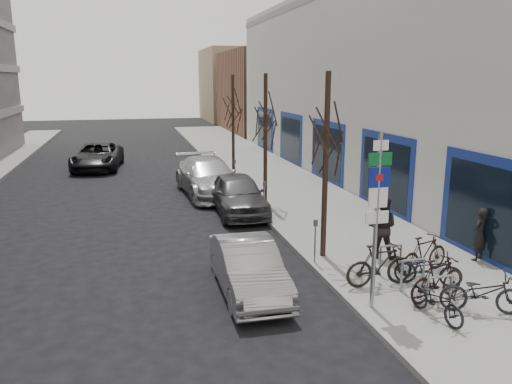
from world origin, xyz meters
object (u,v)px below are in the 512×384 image
bike_far_curb (482,289)px  lane_car (97,156)px  tree_mid (266,109)px  bike_mid_inner (380,265)px  bike_rack (413,271)px  tree_far (233,102)px  bike_far_inner (424,254)px  meter_back (235,170)px  bike_near_right (438,279)px  parked_car_mid (238,194)px  parked_car_front (248,267)px  tree_near (327,122)px  parked_car_back (208,177)px  pedestrian_near (479,234)px  meter_mid (264,194)px  highway_sign_pole (377,210)px  meter_front (315,237)px  pedestrian_far (382,227)px  bike_near_left (437,297)px  bike_mid_curb (428,266)px

bike_far_curb → lane_car: lane_car is taller
tree_mid → bike_mid_inner: 9.57m
bike_rack → tree_far: size_ratio=0.41×
tree_mid → bike_far_inner: 9.36m
meter_back → bike_near_right: meter_back is taller
bike_near_right → parked_car_mid: bearing=1.1°
parked_car_front → tree_far: bearing=80.1°
tree_near → parked_car_back: 10.16m
parked_car_back → pedestrian_near: size_ratio=3.75×
bike_near_right → parked_car_back: bearing=-0.8°
meter_mid → bike_far_curb: meter_mid is taller
meter_back → pedestrian_near: 12.83m
tree_mid → bike_near_right: size_ratio=3.13×
highway_sign_pole → meter_mid: highway_sign_pole is taller
bike_far_curb → parked_car_mid: parked_car_mid is taller
tree_near → parked_car_back: (-1.94, 9.43, -3.26)m
meter_front → bike_far_curb: (2.50, -3.85, -0.21)m
parked_car_front → parked_car_mid: (1.37, 7.48, 0.13)m
meter_back → parked_car_front: bearing=-100.4°
highway_sign_pole → pedestrian_far: size_ratio=2.28×
bike_rack → parked_car_front: size_ratio=0.56×
bike_rack → bike_near_left: bearing=-101.4°
parked_car_mid → pedestrian_near: (5.52, -7.27, 0.13)m
tree_mid → meter_mid: 3.55m
bike_mid_inner → bike_far_curb: (1.50, -1.92, -0.01)m
meter_front → bike_near_right: size_ratio=0.72×
bike_mid_inner → parked_car_back: parked_car_back is taller
bike_mid_curb → parked_car_front: bearing=106.8°
highway_sign_pole → bike_far_curb: bearing=-20.5°
bike_near_right → meter_back: bearing=-7.7°
bike_mid_curb → parked_car_back: parked_car_back is taller
tree_far → parked_car_back: tree_far is taller
meter_mid → parked_car_back: size_ratio=0.22×
bike_far_curb → meter_back: bearing=32.3°
bike_rack → bike_far_inner: bearing=45.8°
parked_car_front → lane_car: (-4.62, 19.49, 0.12)m
bike_rack → pedestrian_far: bearing=80.4°
bike_mid_inner → bike_rack: bearing=-126.3°
parked_car_front → pedestrian_near: pedestrian_near is taller
pedestrian_near → pedestrian_far: bearing=-49.7°
meter_back → pedestrian_near: bearing=-68.7°
bike_near_right → parked_car_back: parked_car_back is taller
tree_near → tree_far: (0.00, 13.00, 0.00)m
bike_near_left → meter_mid: bearing=88.2°
highway_sign_pole → pedestrian_near: (4.40, 2.05, -1.53)m
tree_mid → pedestrian_near: size_ratio=3.55×
bike_near_left → bike_mid_inner: size_ratio=0.86×
parked_car_back → pedestrian_far: (3.54, -9.96, 0.23)m
tree_far → meter_front: size_ratio=4.33×
parked_car_front → parked_car_back: bearing=86.6°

